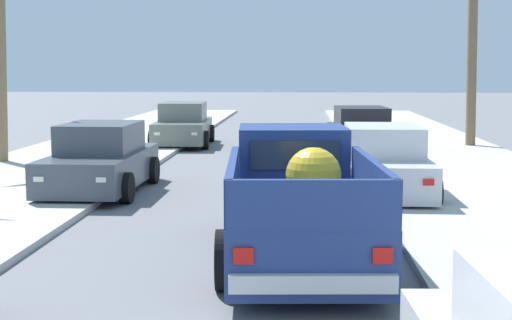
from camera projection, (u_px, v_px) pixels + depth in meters
name	position (u px, v px, depth m)	size (l,w,h in m)	color
sidewalk_left	(6.00, 188.00, 16.25)	(5.16, 60.00, 0.12)	beige
sidewalk_right	(492.00, 193.00, 15.59)	(5.16, 60.00, 0.12)	beige
curb_left	(58.00, 189.00, 16.18)	(0.16, 60.00, 0.10)	silver
curb_right	(436.00, 193.00, 15.66)	(0.16, 60.00, 0.10)	silver
pickup_truck	(298.00, 203.00, 10.51)	(2.46, 5.32, 1.80)	navy
car_right_near	(101.00, 160.00, 16.04)	(2.04, 4.27, 1.54)	#474C56
car_left_mid	(361.00, 133.00, 22.83)	(2.21, 4.34, 1.54)	black
car_right_mid	(183.00, 125.00, 25.83)	(2.17, 4.32, 1.54)	slate
car_left_far	(382.00, 164.00, 15.47)	(2.04, 4.27, 1.54)	silver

